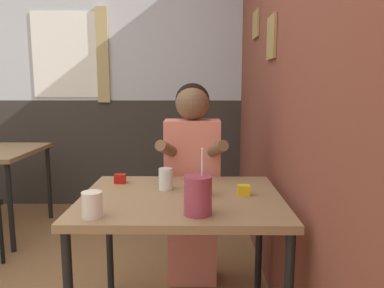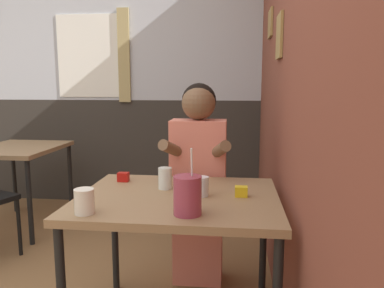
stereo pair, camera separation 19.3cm
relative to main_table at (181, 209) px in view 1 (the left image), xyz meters
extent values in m
cube|color=brown|center=(0.56, 0.86, 0.70)|extent=(0.06, 4.43, 2.70)
cube|color=olive|center=(0.52, 1.16, 1.05)|extent=(0.02, 0.23, 0.20)
cube|color=olive|center=(0.52, 0.54, 0.88)|extent=(0.02, 0.22, 0.25)
cube|color=silver|center=(-0.96, 2.10, 1.25)|extent=(5.98, 0.06, 1.60)
cube|color=#332D28|center=(-0.96, 2.10, -0.10)|extent=(5.98, 0.06, 1.10)
cube|color=white|center=(-1.25, 2.07, 0.90)|extent=(0.65, 0.01, 0.84)
cube|color=tan|center=(-0.86, 2.05, 0.90)|extent=(0.12, 0.02, 0.94)
cube|color=#93704C|center=(0.00, 0.00, 0.05)|extent=(0.97, 0.78, 0.04)
cylinder|color=black|center=(-0.44, 0.35, -0.31)|extent=(0.04, 0.04, 0.69)
cylinder|color=black|center=(0.44, 0.35, -0.31)|extent=(0.04, 0.04, 0.69)
cylinder|color=black|center=(-1.32, 0.92, -0.31)|extent=(0.04, 0.04, 0.69)
cylinder|color=black|center=(-1.32, 1.66, -0.31)|extent=(0.04, 0.04, 0.69)
cylinder|color=black|center=(-1.30, 0.73, -0.44)|extent=(0.03, 0.03, 0.43)
cube|color=#EA7F6B|center=(0.05, 0.53, -0.42)|extent=(0.31, 0.20, 0.47)
cube|color=#EA7F6B|center=(0.05, 0.53, 0.10)|extent=(0.34, 0.20, 0.57)
sphere|color=black|center=(0.05, 0.56, 0.51)|extent=(0.21, 0.21, 0.21)
sphere|color=brown|center=(0.05, 0.53, 0.49)|extent=(0.21, 0.21, 0.21)
cylinder|color=brown|center=(-0.09, 0.39, 0.23)|extent=(0.14, 0.27, 0.15)
cylinder|color=brown|center=(0.18, 0.39, 0.23)|extent=(0.14, 0.27, 0.15)
cylinder|color=#99384C|center=(0.08, -0.26, 0.15)|extent=(0.12, 0.12, 0.16)
cylinder|color=white|center=(0.10, -0.26, 0.28)|extent=(0.01, 0.04, 0.14)
cylinder|color=silver|center=(0.11, 0.01, 0.12)|extent=(0.07, 0.07, 0.09)
cylinder|color=silver|center=(-0.08, 0.11, 0.12)|extent=(0.07, 0.07, 0.11)
cylinder|color=silver|center=(-0.35, -0.30, 0.12)|extent=(0.08, 0.08, 0.11)
cube|color=#B7140F|center=(-0.34, 0.23, 0.09)|extent=(0.06, 0.04, 0.05)
cube|color=yellow|center=(0.30, 0.02, 0.09)|extent=(0.06, 0.04, 0.05)
camera|label=1|loc=(0.07, -1.75, 0.60)|focal=35.00mm
camera|label=2|loc=(0.27, -1.74, 0.60)|focal=35.00mm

